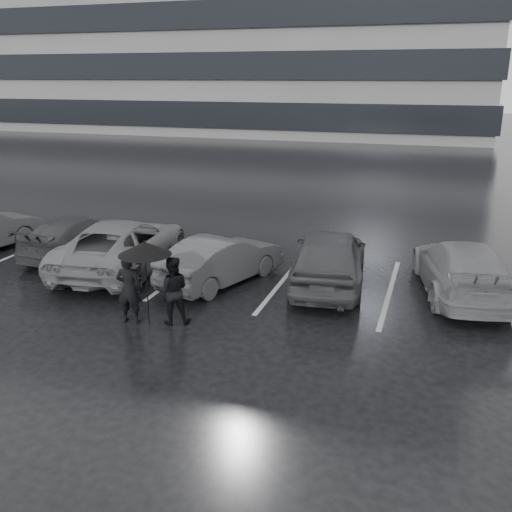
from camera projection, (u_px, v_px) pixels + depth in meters
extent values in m
plane|color=black|center=(229.00, 312.00, 13.18)|extent=(160.00, 160.00, 0.00)
cube|color=black|center=(195.00, 106.00, 62.56)|extent=(60.60, 25.60, 2.20)
cube|color=black|center=(194.00, 68.00, 61.35)|extent=(60.60, 25.60, 2.20)
cube|color=black|center=(193.00, 28.00, 60.14)|extent=(60.60, 25.60, 2.20)
imported|color=black|center=(329.00, 257.00, 14.69)|extent=(2.29, 4.64, 1.52)
imported|color=#2A2A2C|center=(221.00, 260.00, 14.92)|extent=(2.53, 4.01, 1.25)
imported|color=#545356|center=(123.00, 245.00, 15.91)|extent=(2.94, 5.39, 1.43)
imported|color=black|center=(77.00, 236.00, 17.28)|extent=(1.90, 4.17, 1.18)
imported|color=#545356|center=(462.00, 268.00, 14.10)|extent=(2.76, 4.94, 1.35)
imported|color=black|center=(129.00, 289.00, 12.44)|extent=(0.61, 0.45, 1.56)
imported|color=black|center=(172.00, 290.00, 12.40)|extent=(0.92, 0.83, 1.53)
cylinder|color=black|center=(147.00, 289.00, 12.30)|extent=(0.02, 0.02, 1.65)
cone|color=black|center=(145.00, 248.00, 12.02)|extent=(1.13, 1.13, 0.29)
sphere|color=black|center=(144.00, 242.00, 11.97)|extent=(0.05, 0.05, 0.05)
cube|color=#ADADAF|center=(23.00, 251.00, 17.74)|extent=(0.12, 5.00, 0.00)
cube|color=#ADADAF|center=(101.00, 260.00, 16.92)|extent=(0.12, 5.00, 0.00)
cube|color=#ADADAF|center=(188.00, 269.00, 16.09)|extent=(0.12, 5.00, 0.00)
cube|color=#ADADAF|center=(283.00, 280.00, 15.26)|extent=(0.12, 5.00, 0.00)
cube|color=#ADADAF|center=(390.00, 292.00, 14.44)|extent=(0.12, 5.00, 0.00)
cube|color=#ADADAF|center=(509.00, 305.00, 13.61)|extent=(0.12, 5.00, 0.00)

